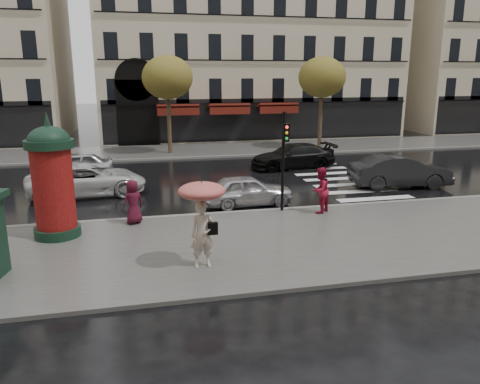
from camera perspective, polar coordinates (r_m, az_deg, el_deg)
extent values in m
plane|color=black|center=(15.94, 4.03, -5.68)|extent=(160.00, 160.00, 0.00)
cube|color=#474744|center=(15.47, 4.57, -6.08)|extent=(90.00, 7.00, 0.12)
cube|color=#474744|center=(34.04, -5.26, 5.07)|extent=(90.00, 6.00, 0.12)
cube|color=slate|center=(18.66, 1.38, -2.44)|extent=(90.00, 0.25, 0.14)
cube|color=slate|center=(31.11, -4.51, 4.25)|extent=(90.00, 0.25, 0.14)
cube|color=silver|center=(26.65, 10.45, 2.24)|extent=(3.60, 11.75, 0.01)
cube|color=#B7A88C|center=(45.77, 0.40, 19.92)|extent=(26.00, 14.00, 20.00)
cylinder|color=#38281C|center=(32.54, -8.65, 9.06)|extent=(0.28, 0.28, 5.20)
ellipsoid|color=#55591C|center=(32.42, -8.83, 13.64)|extent=(3.40, 3.40, 2.89)
cylinder|color=#38281C|center=(35.11, 9.79, 9.38)|extent=(0.28, 0.28, 5.20)
ellipsoid|color=#55591C|center=(35.00, 9.97, 13.62)|extent=(3.40, 3.40, 2.89)
imported|color=beige|center=(13.11, -4.58, -5.21)|extent=(0.72, 0.50, 1.88)
cylinder|color=black|center=(12.91, -4.63, -2.58)|extent=(0.02, 0.02, 1.19)
ellipsoid|color=#DB294E|center=(12.74, -4.69, 0.12)|extent=(1.31, 1.31, 0.46)
cone|color=black|center=(12.68, -4.71, 1.28)|extent=(0.04, 0.04, 0.10)
cube|color=black|center=(13.01, -3.34, -4.46)|extent=(0.28, 0.13, 0.35)
imported|color=maroon|center=(18.44, 9.74, 0.22)|extent=(1.11, 1.08, 1.80)
imported|color=#460E1E|center=(17.32, -12.91, -1.17)|extent=(0.94, 0.84, 1.62)
cylinder|color=black|center=(16.91, -21.32, -4.47)|extent=(1.50, 1.50, 0.32)
cylinder|color=maroon|center=(16.51, -21.78, 0.49)|extent=(1.29, 1.29, 2.68)
cylinder|color=black|center=(16.26, -22.25, 5.46)|extent=(1.55, 1.55, 0.27)
ellipsoid|color=black|center=(16.24, -22.28, 5.83)|extent=(1.33, 1.33, 0.93)
cone|color=black|center=(16.17, -22.51, 8.27)|extent=(0.21, 0.21, 0.48)
cylinder|color=black|center=(18.33, 5.26, 3.66)|extent=(0.12, 0.12, 3.91)
cube|color=black|center=(17.96, 5.61, 7.22)|extent=(0.26, 0.19, 0.68)
imported|color=silver|center=(19.66, 0.88, 0.20)|extent=(3.94, 1.77, 1.31)
imported|color=black|center=(24.19, 18.95, 2.42)|extent=(4.98, 2.16, 1.59)
imported|color=silver|center=(22.38, -18.14, 1.40)|extent=(5.53, 3.11, 1.46)
imported|color=black|center=(27.75, 6.44, 4.36)|extent=(5.07, 2.27, 1.44)
imported|color=#B9B9BF|center=(26.45, -19.57, 3.09)|extent=(4.23, 2.05, 1.39)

